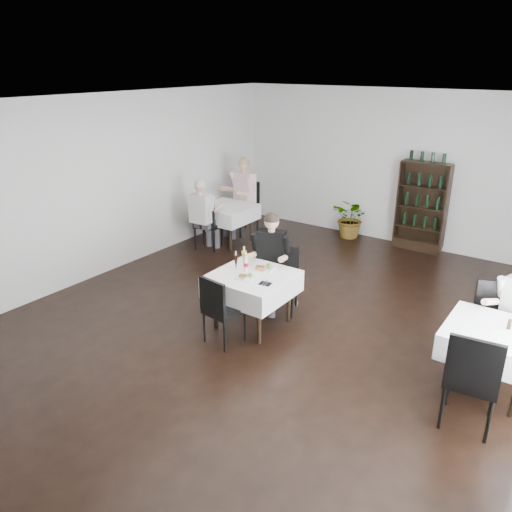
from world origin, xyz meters
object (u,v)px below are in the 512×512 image
(wine_shelf, at_px, (422,208))
(potted_tree, at_px, (352,218))
(main_table, at_px, (252,284))
(diner_main, at_px, (270,255))

(wine_shelf, distance_m, potted_tree, 1.43)
(main_table, height_order, diner_main, diner_main)
(potted_tree, bearing_deg, wine_shelf, 4.80)
(main_table, height_order, potted_tree, potted_tree)
(wine_shelf, distance_m, diner_main, 3.86)
(wine_shelf, distance_m, main_table, 4.41)
(main_table, bearing_deg, wine_shelf, 78.22)
(potted_tree, xyz_separation_m, diner_main, (0.37, -3.62, 0.43))
(main_table, distance_m, diner_main, 0.63)
(potted_tree, relative_size, diner_main, 0.58)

